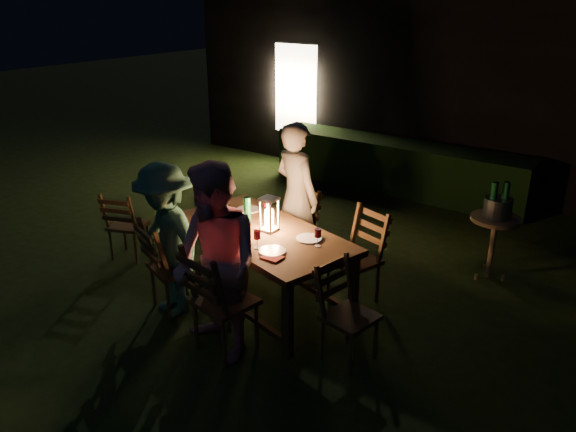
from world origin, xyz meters
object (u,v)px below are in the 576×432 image
Objects in this scene: side_table at (495,224)px; ice_bucket at (498,208)px; chair_far_left at (293,243)px; person_opp_right at (216,264)px; chair_near_left at (175,282)px; chair_near_right at (224,318)px; person_opp_left at (167,241)px; chair_spare at (129,236)px; chair_far_right at (355,273)px; dining_table at (262,238)px; lantern at (269,216)px; chair_end at (348,331)px; bottle_bucket_b at (504,203)px; person_house_side at (297,197)px; bottle_bucket_a at (493,203)px; bottle_table at (247,210)px.

ice_bucket is at bearing 0.00° from side_table.
person_opp_right is (0.45, -1.77, 0.58)m from chair_far_left.
chair_near_right is (0.87, -0.24, 0.02)m from chair_near_left.
chair_spare is at bearing 171.90° from person_opp_left.
chair_far_right is (0.97, -0.26, 0.01)m from chair_far_left.
lantern reaches higher than dining_table.
chair_far_right is 0.58× the size of person_opp_right.
chair_end is 2.35m from side_table.
lantern is (-0.17, 0.90, 0.64)m from chair_near_right.
chair_end is at bearing -17.86° from lantern.
bottle_bucket_b is (1.55, 2.84, 0.56)m from chair_near_right.
person_opp_right is at bearing -118.04° from ice_bucket.
person_house_side reaches higher than bottle_bucket_b.
chair_far_right is 1.39× the size of side_table.
person_opp_left is at bearing -83.14° from chair_near_left.
bottle_bucket_a is at bearing 8.28° from chair_spare.
bottle_bucket_b is at bearing 76.87° from person_opp_right.
bottle_table is 0.93× the size of ice_bucket.
ice_bucket is (2.37, 2.56, 0.53)m from chair_near_left.
chair_near_left is at bearing -120.36° from dining_table.
ice_bucket is (0.00, 0.00, 0.20)m from side_table.
chair_near_left is 3.23× the size of bottle_bucket_b.
bottle_table is (-0.02, -0.84, 0.09)m from person_house_side.
chair_near_left is 1.11× the size of chair_end.
chair_near_right is 2.35m from chair_spare.
person_opp_left reaches higher than chair_spare.
person_opp_left is 4.46× the size of lantern.
bottle_bucket_a is 1.00× the size of bottle_bucket_b.
chair_far_left is at bearing 114.56° from chair_near_right.
person_opp_left reaches higher than lantern.
chair_near_right is 1.20× the size of chair_spare.
lantern reaches higher than chair_near_left.
bottle_bucket_b is (2.01, 1.11, 0.60)m from chair_far_left.
bottle_table reaches higher than ice_bucket.
chair_spare is 3.23× the size of bottle_table.
lantern is at bearing 60.11° from person_opp_left.
chair_near_right is at bearing -118.19° from ice_bucket.
person_house_side is 2.21m from side_table.
chair_far_right is (0.50, 1.46, -0.02)m from chair_near_right.
person_opp_left is (-1.39, -1.27, 0.47)m from chair_far_right.
chair_spare is at bearing -161.96° from dining_table.
dining_table is at bearing 64.41° from chair_near_left.
chair_far_right is at bearing -5.91° from chair_spare.
side_table is at bearing 0.00° from ice_bucket.
chair_spare is 3.01× the size of ice_bucket.
person_house_side is 0.92m from lantern.
chair_near_right is at bearing -59.65° from dining_table.
person_house_side reaches higher than chair_near_left.
dining_table is 6.71× the size of bottle_bucket_a.
person_opp_right is 5.87× the size of ice_bucket.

